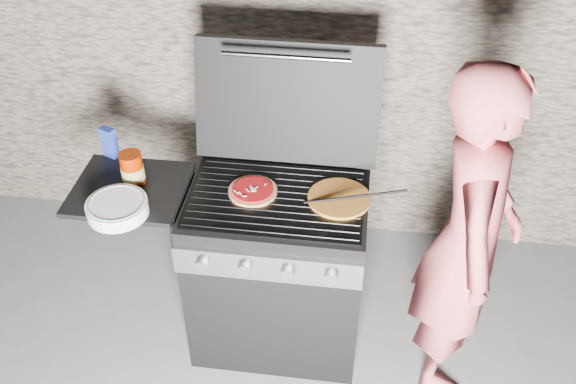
# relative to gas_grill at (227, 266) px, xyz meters

# --- Properties ---
(ground) EXTENTS (50.00, 50.00, 0.00)m
(ground) POSITION_rel_gas_grill_xyz_m (0.25, 0.00, -0.46)
(ground) COLOR slate
(stone_wall) EXTENTS (8.00, 0.35, 1.80)m
(stone_wall) POSITION_rel_gas_grill_xyz_m (0.25, 1.05, 0.44)
(stone_wall) COLOR gray
(stone_wall) RESTS_ON ground
(gas_grill) EXTENTS (1.34, 0.79, 0.91)m
(gas_grill) POSITION_rel_gas_grill_xyz_m (0.00, 0.00, 0.00)
(gas_grill) COLOR black
(gas_grill) RESTS_ON ground
(pizza_topped) EXTENTS (0.24, 0.24, 0.02)m
(pizza_topped) POSITION_rel_gas_grill_xyz_m (0.14, 0.02, 0.47)
(pizza_topped) COLOR tan
(pizza_topped) RESTS_ON gas_grill
(pizza_plain) EXTENTS (0.36, 0.36, 0.01)m
(pizza_plain) POSITION_rel_gas_grill_xyz_m (0.52, 0.03, 0.46)
(pizza_plain) COLOR orange
(pizza_plain) RESTS_ON gas_grill
(sauce_jar) EXTENTS (0.12, 0.12, 0.16)m
(sauce_jar) POSITION_rel_gas_grill_xyz_m (-0.41, 0.04, 0.52)
(sauce_jar) COLOR #821D00
(sauce_jar) RESTS_ON gas_grill
(blue_carton) EXTENTS (0.08, 0.07, 0.15)m
(blue_carton) POSITION_rel_gas_grill_xyz_m (-0.58, 0.22, 0.52)
(blue_carton) COLOR navy
(blue_carton) RESTS_ON gas_grill
(plate_stack) EXTENTS (0.33, 0.33, 0.06)m
(plate_stack) POSITION_rel_gas_grill_xyz_m (-0.41, -0.18, 0.48)
(plate_stack) COLOR white
(plate_stack) RESTS_ON gas_grill
(person) EXTENTS (0.45, 0.64, 1.66)m
(person) POSITION_rel_gas_grill_xyz_m (1.08, -0.08, 0.38)
(person) COLOR #C14C51
(person) RESTS_ON ground
(tongs) EXTENTS (0.44, 0.06, 0.09)m
(tongs) POSITION_rel_gas_grill_xyz_m (0.59, 0.00, 0.50)
(tongs) COLOR black
(tongs) RESTS_ON gas_grill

